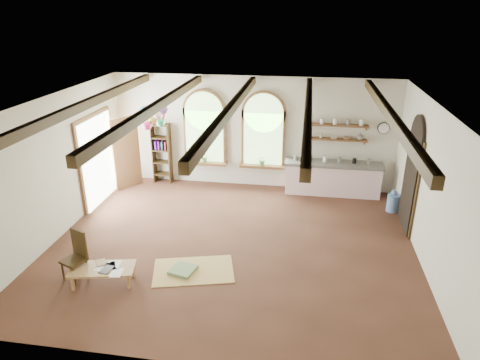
% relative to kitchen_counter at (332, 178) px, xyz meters
% --- Properties ---
extents(floor, '(8.00, 8.00, 0.00)m').
position_rel_kitchen_counter_xyz_m(floor, '(-2.30, -3.20, -0.48)').
color(floor, '#523022').
rests_on(floor, ground).
extents(ceiling_beams, '(6.20, 6.80, 0.18)m').
position_rel_kitchen_counter_xyz_m(ceiling_beams, '(-2.30, -3.20, 2.62)').
color(ceiling_beams, '#3A2912').
rests_on(ceiling_beams, ceiling).
extents(window_left, '(1.30, 0.28, 2.20)m').
position_rel_kitchen_counter_xyz_m(window_left, '(-3.70, 0.23, 1.16)').
color(window_left, brown).
rests_on(window_left, floor).
extents(window_right, '(1.30, 0.28, 2.20)m').
position_rel_kitchen_counter_xyz_m(window_right, '(-2.00, 0.23, 1.16)').
color(window_right, brown).
rests_on(window_right, floor).
extents(left_doorway, '(0.10, 1.90, 2.50)m').
position_rel_kitchen_counter_xyz_m(left_doorway, '(-6.25, -1.40, 0.67)').
color(left_doorway, brown).
rests_on(left_doorway, floor).
extents(right_doorway, '(0.10, 1.30, 2.40)m').
position_rel_kitchen_counter_xyz_m(right_doorway, '(1.65, -1.70, 0.62)').
color(right_doorway, black).
rests_on(right_doorway, floor).
extents(kitchen_counter, '(2.68, 0.62, 0.94)m').
position_rel_kitchen_counter_xyz_m(kitchen_counter, '(0.00, 0.00, 0.00)').
color(kitchen_counter, '#F7D1DB').
rests_on(kitchen_counter, floor).
extents(wall_shelf_lower, '(1.70, 0.24, 0.04)m').
position_rel_kitchen_counter_xyz_m(wall_shelf_lower, '(0.00, 0.18, 1.07)').
color(wall_shelf_lower, brown).
rests_on(wall_shelf_lower, wall_back).
extents(wall_shelf_upper, '(1.70, 0.24, 0.04)m').
position_rel_kitchen_counter_xyz_m(wall_shelf_upper, '(0.00, 0.18, 1.47)').
color(wall_shelf_upper, brown).
rests_on(wall_shelf_upper, wall_back).
extents(wall_clock, '(0.32, 0.04, 0.32)m').
position_rel_kitchen_counter_xyz_m(wall_clock, '(1.25, 0.25, 1.42)').
color(wall_clock, black).
rests_on(wall_clock, wall_back).
extents(bookshelf, '(0.53, 0.32, 1.80)m').
position_rel_kitchen_counter_xyz_m(bookshelf, '(-5.00, 0.12, 0.42)').
color(bookshelf, '#3A2912').
rests_on(bookshelf, floor).
extents(coffee_table, '(1.30, 0.79, 0.35)m').
position_rel_kitchen_counter_xyz_m(coffee_table, '(-4.50, -5.00, -0.17)').
color(coffee_table, '#AA894E').
rests_on(coffee_table, floor).
extents(side_chair, '(0.52, 0.52, 1.00)m').
position_rel_kitchen_counter_xyz_m(side_chair, '(-5.09, -4.93, -0.19)').
color(side_chair, '#3A2912').
rests_on(side_chair, floor).
extents(floor_mat, '(1.80, 1.36, 0.02)m').
position_rel_kitchen_counter_xyz_m(floor_mat, '(-2.90, -4.33, -0.47)').
color(floor_mat, tan).
rests_on(floor_mat, floor).
extents(floor_cushion, '(0.56, 0.56, 0.08)m').
position_rel_kitchen_counter_xyz_m(floor_cushion, '(-3.10, -4.40, -0.44)').
color(floor_cushion, '#6F8A5F').
rests_on(floor_cushion, floor).
extents(water_jug_a, '(0.31, 0.31, 0.59)m').
position_rel_kitchen_counter_xyz_m(water_jug_a, '(0.98, 0.00, -0.22)').
color(water_jug_a, '#5D85C7').
rests_on(water_jug_a, floor).
extents(water_jug_b, '(0.31, 0.31, 0.60)m').
position_rel_kitchen_counter_xyz_m(water_jug_b, '(1.52, -0.90, -0.22)').
color(water_jug_b, '#5D85C7').
rests_on(water_jug_b, floor).
extents(balloon_cluster, '(0.85, 0.85, 1.14)m').
position_rel_kitchen_counter_xyz_m(balloon_cluster, '(-4.70, -1.15, 1.87)').
color(balloon_cluster, silver).
rests_on(balloon_cluster, floor).
extents(table_book, '(0.29, 0.31, 0.02)m').
position_rel_kitchen_counter_xyz_m(table_book, '(-4.67, -4.90, -0.12)').
color(table_book, olive).
rests_on(table_book, coffee_table).
extents(tablet, '(0.22, 0.30, 0.01)m').
position_rel_kitchen_counter_xyz_m(tablet, '(-4.39, -5.04, -0.12)').
color(tablet, black).
rests_on(tablet, coffee_table).
extents(potted_plant_left, '(0.27, 0.23, 0.30)m').
position_rel_kitchen_counter_xyz_m(potted_plant_left, '(-3.70, 0.12, 0.37)').
color(potted_plant_left, '#598C4C').
rests_on(potted_plant_left, window_left).
extents(potted_plant_right, '(0.27, 0.23, 0.30)m').
position_rel_kitchen_counter_xyz_m(potted_plant_right, '(-2.00, 0.12, 0.37)').
color(potted_plant_right, '#598C4C').
rests_on(potted_plant_right, window_right).
extents(shelf_cup_a, '(0.12, 0.10, 0.10)m').
position_rel_kitchen_counter_xyz_m(shelf_cup_a, '(-0.75, 0.18, 1.14)').
color(shelf_cup_a, white).
rests_on(shelf_cup_a, wall_shelf_lower).
extents(shelf_cup_b, '(0.10, 0.10, 0.09)m').
position_rel_kitchen_counter_xyz_m(shelf_cup_b, '(-0.40, 0.18, 1.14)').
color(shelf_cup_b, beige).
rests_on(shelf_cup_b, wall_shelf_lower).
extents(shelf_bowl_a, '(0.22, 0.22, 0.05)m').
position_rel_kitchen_counter_xyz_m(shelf_bowl_a, '(-0.05, 0.18, 1.12)').
color(shelf_bowl_a, beige).
rests_on(shelf_bowl_a, wall_shelf_lower).
extents(shelf_bowl_b, '(0.20, 0.20, 0.06)m').
position_rel_kitchen_counter_xyz_m(shelf_bowl_b, '(0.30, 0.18, 1.12)').
color(shelf_bowl_b, '#8C664C').
rests_on(shelf_bowl_b, wall_shelf_lower).
extents(shelf_vase, '(0.18, 0.18, 0.19)m').
position_rel_kitchen_counter_xyz_m(shelf_vase, '(0.65, 0.18, 1.19)').
color(shelf_vase, slate).
rests_on(shelf_vase, wall_shelf_lower).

